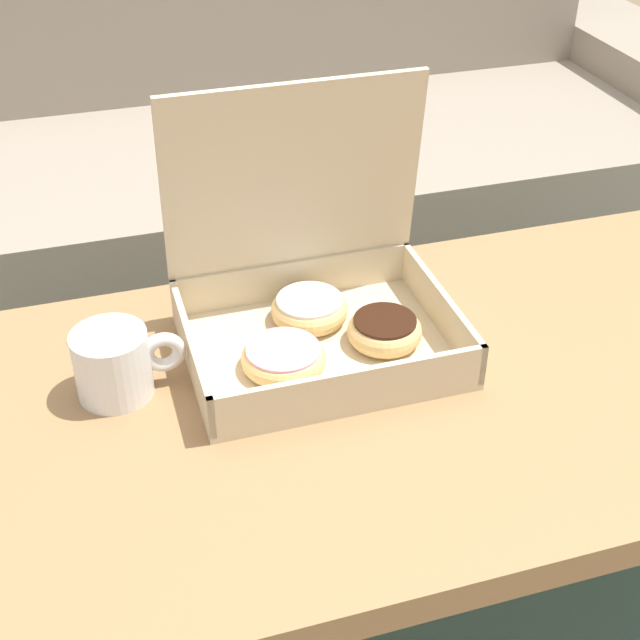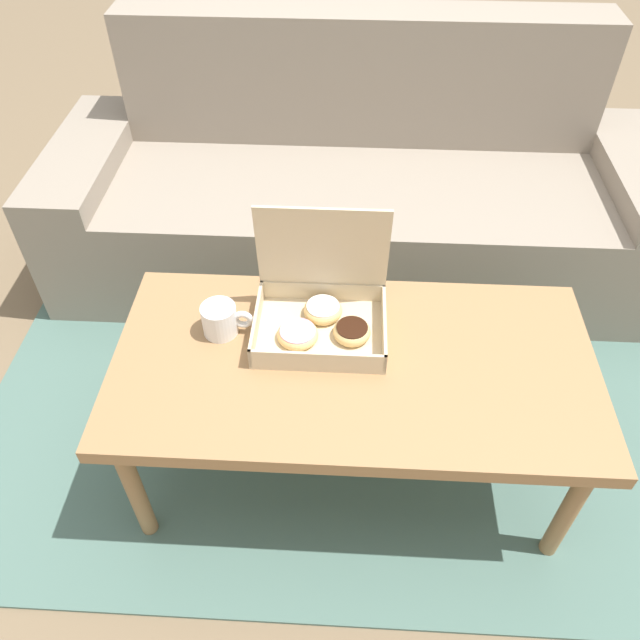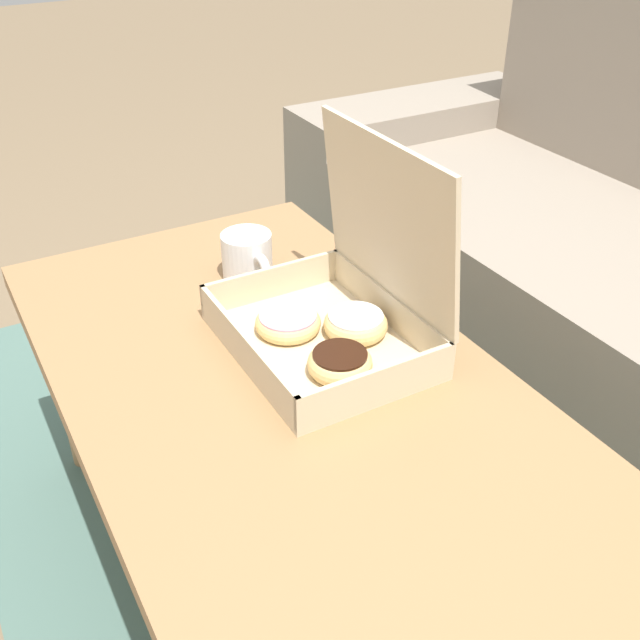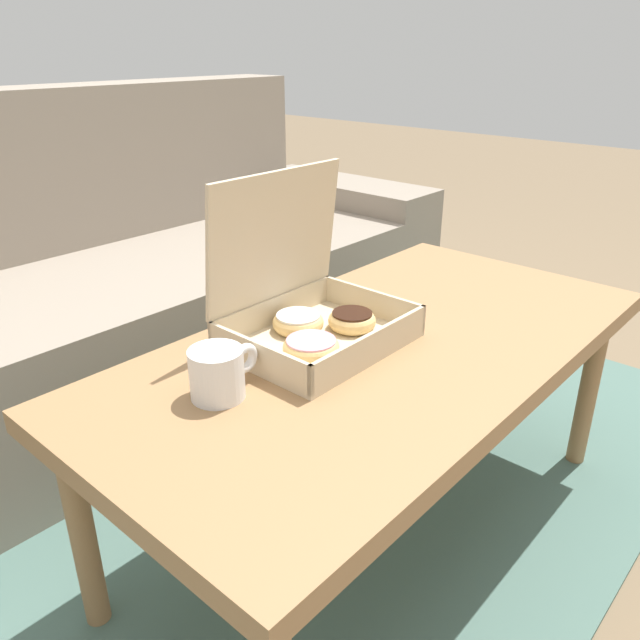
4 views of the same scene
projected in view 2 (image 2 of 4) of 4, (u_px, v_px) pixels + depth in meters
name	position (u px, v px, depth m)	size (l,w,h in m)	color
ground_plane	(349.00, 413.00, 1.98)	(12.00, 12.00, 0.00)	#756047
area_rug	(351.00, 343.00, 2.19)	(2.31, 1.89, 0.01)	#4C6B60
couch	(356.00, 196.00, 2.32)	(2.19, 0.76, 0.87)	gray
coffee_table	(353.00, 372.00, 1.56)	(1.19, 0.60, 0.46)	#997047
pastry_box	(322.00, 310.00, 1.57)	(0.33, 0.26, 0.32)	beige
coffee_mug	(221.00, 320.00, 1.56)	(0.13, 0.09, 0.08)	white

